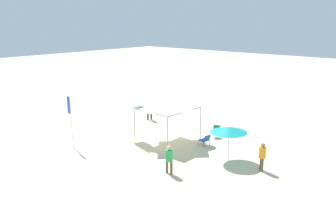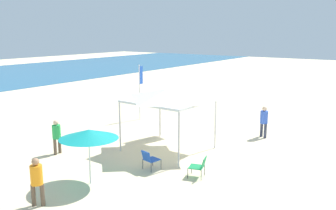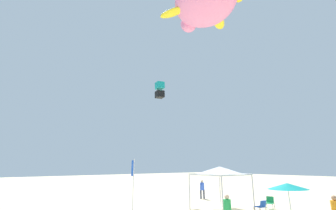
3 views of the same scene
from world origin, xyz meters
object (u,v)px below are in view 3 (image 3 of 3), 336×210
Objects in this scene: banner_flag at (133,179)px; person_by_tent at (202,188)px; canopy_tent at (220,171)px; folding_chair_left_of_tent at (270,202)px; kite_box_teal at (160,90)px; person_far_stroller at (336,210)px; person_watching_sky at (227,208)px; beach_umbrella at (287,186)px; kite_diamond_black at (188,0)px; folding_chair_facing_ocean at (261,206)px; kite_turtle_pink at (204,4)px.

banner_flag is 7.86m from person_by_tent.
canopy_tent reaches higher than person_by_tent.
folding_chair_left_of_tent is 14.45m from kite_box_teal.
person_far_stroller is (-4.90, 3.03, 0.46)m from folding_chair_left_of_tent.
banner_flag is (5.87, 7.69, 1.59)m from folding_chair_left_of_tent.
person_watching_sky is 0.99× the size of person_far_stroller.
beach_umbrella is at bearing -151.20° from banner_flag.
person_by_tent is 10.68m from kite_box_teal.
kite_box_teal is at bearing 49.60° from person_far_stroller.
kite_diamond_black reaches higher than person_by_tent.
kite_diamond_black is at bearing 59.07° from person_far_stroller.
person_watching_sky is 0.95× the size of person_by_tent.
person_far_stroller is at bearing 10.58° from kite_box_teal.
person_far_stroller reaches higher than person_watching_sky.
person_far_stroller is 0.51× the size of kite_diamond_black.
person_by_tent is (0.60, -7.76, -1.09)m from banner_flag.
folding_chair_facing_ocean is at bearing -161.41° from canopy_tent.
banner_flag is 15.81m from kite_diamond_black.
person_watching_sky is (-1.36, 6.59, 0.45)m from folding_chair_left_of_tent.
folding_chair_facing_ocean is 4.69m from person_watching_sky.
banner_flag is at bearing -143.15° from folding_chair_left_of_tent.
banner_flag is 7.41m from person_watching_sky.
banner_flag is at bearing 28.80° from beach_umbrella.
kite_box_teal reaches higher than beach_umbrella.
canopy_tent is 2.19× the size of person_watching_sky.
kite_turtle_pink is (-7.17, 6.95, 11.99)m from person_by_tent.
banner_flag is 12.75m from kite_turtle_pink.
kite_turtle_pink reaches higher than folding_chair_facing_ocean.
folding_chair_left_of_tent is (2.74, -2.96, -1.38)m from beach_umbrella.
canopy_tent reaches higher than folding_chair_facing_ocean.
kite_diamond_black is at bearing -1.71° from kite_box_teal.
kite_diamond_black reaches higher than banner_flag.
kite_box_teal is (10.50, -4.44, -2.16)m from kite_turtle_pink.
person_by_tent is at bearing -32.89° from canopy_tent.
beach_umbrella is 2.81m from folding_chair_facing_ocean.
person_by_tent is 0.95× the size of kite_box_teal.
person_by_tent is at bearing 49.86° from kite_box_teal.
folding_chair_left_of_tent is 0.47× the size of kite_box_teal.
folding_chair_facing_ocean is (-0.48, 2.00, 0.00)m from folding_chair_left_of_tent.
folding_chair_left_of_tent is 0.49× the size of person_by_tent.
beach_umbrella is 4.26m from folding_chair_left_of_tent.
kite_turtle_pink reaches higher than person_far_stroller.
kite_box_teal is at bearing -1.22° from kite_turtle_pink.
person_watching_sky is (-3.34, 3.75, -1.66)m from canopy_tent.
person_by_tent is (4.49, -2.90, -1.61)m from canopy_tent.
folding_chair_left_of_tent is 0.52× the size of person_far_stroller.
folding_chair_left_of_tent is at bearing -62.55° from kite_turtle_pink.
banner_flag reaches higher than person_by_tent.
person_watching_sky is at bearing -7.51° from kite_box_teal.
folding_chair_left_of_tent is at bearing 178.28° from kite_diamond_black.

